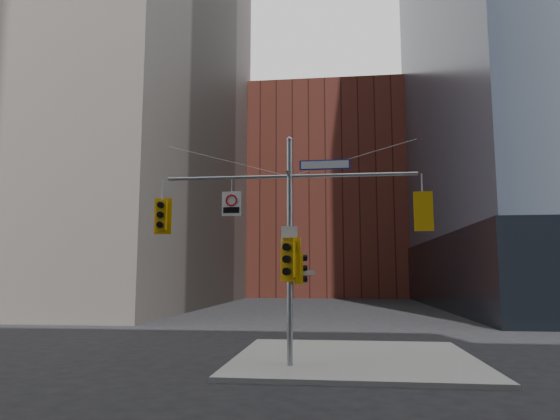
% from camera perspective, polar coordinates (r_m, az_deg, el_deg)
% --- Properties ---
extents(ground, '(160.00, 160.00, 0.00)m').
position_cam_1_polar(ground, '(13.95, 0.30, -19.36)').
color(ground, black).
rests_on(ground, ground).
extents(sidewalk_corner, '(8.00, 8.00, 0.15)m').
position_cam_1_polar(sidewalk_corner, '(17.79, 8.51, -16.42)').
color(sidewalk_corner, gray).
rests_on(sidewalk_corner, ground).
extents(brick_midrise, '(26.00, 20.00, 28.00)m').
position_cam_1_polar(brick_midrise, '(72.43, 5.45, 1.49)').
color(brick_midrise, maroon).
rests_on(brick_midrise, ground).
extents(signal_assembly, '(8.00, 0.80, 7.30)m').
position_cam_1_polar(signal_assembly, '(15.70, 1.11, -1.81)').
color(signal_assembly, gray).
rests_on(signal_assembly, ground).
extents(traffic_light_west_arm, '(0.57, 0.48, 1.20)m').
position_cam_1_polar(traffic_light_west_arm, '(16.69, -13.36, -0.62)').
color(traffic_light_west_arm, '#DCA00B').
rests_on(traffic_light_west_arm, ground).
extents(traffic_light_east_arm, '(0.58, 0.46, 1.21)m').
position_cam_1_polar(traffic_light_east_arm, '(15.88, 16.01, -0.20)').
color(traffic_light_east_arm, '#DCA00B').
rests_on(traffic_light_east_arm, ground).
extents(traffic_light_pole_side, '(0.42, 0.36, 0.98)m').
position_cam_1_polar(traffic_light_pole_side, '(15.61, 2.30, -6.69)').
color(traffic_light_pole_side, '#DCA00B').
rests_on(traffic_light_pole_side, ground).
extents(traffic_light_pole_front, '(0.65, 0.59, 1.37)m').
position_cam_1_polar(traffic_light_pole_front, '(15.37, 1.02, -5.67)').
color(traffic_light_pole_front, '#DCA00B').
rests_on(traffic_light_pole_front, ground).
extents(street_sign_blade, '(1.61, 0.07, 0.31)m').
position_cam_1_polar(street_sign_blade, '(15.93, 5.14, 5.17)').
color(street_sign_blade, '#11209C').
rests_on(street_sign_blade, ground).
extents(regulatory_sign_arm, '(0.63, 0.08, 0.79)m').
position_cam_1_polar(regulatory_sign_arm, '(16.06, -5.57, 0.82)').
color(regulatory_sign_arm, silver).
rests_on(regulatory_sign_arm, ground).
extents(regulatory_sign_pole, '(0.51, 0.09, 0.66)m').
position_cam_1_polar(regulatory_sign_pole, '(15.55, 1.07, -3.15)').
color(regulatory_sign_pole, silver).
rests_on(regulatory_sign_pole, ground).
extents(street_blade_ew, '(0.69, 0.07, 0.14)m').
position_cam_1_polar(street_blade_ew, '(15.59, 2.78, -7.17)').
color(street_blade_ew, silver).
rests_on(street_blade_ew, ground).
extents(street_blade_ns, '(0.09, 0.68, 0.14)m').
position_cam_1_polar(street_blade_ns, '(16.08, 1.28, -7.65)').
color(street_blade_ns, '#145926').
rests_on(street_blade_ns, ground).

